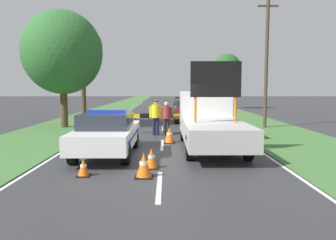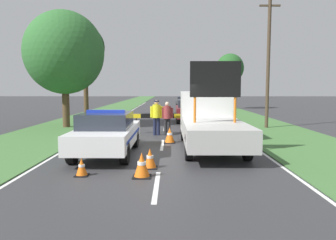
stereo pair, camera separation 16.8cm
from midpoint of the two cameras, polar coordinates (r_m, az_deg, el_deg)
ground_plane at (r=11.96m, az=-0.81°, el=-5.86°), size 160.00×160.00×0.00m
lane_markings at (r=23.99m, az=-0.18°, el=-0.05°), size 7.54×58.67×0.01m
grass_verge_left at (r=32.41m, az=-10.69°, el=1.36°), size 4.35×120.00×0.03m
grass_verge_right at (r=32.32m, az=10.66°, el=1.34°), size 4.35×120.00×0.03m
police_car at (r=11.80m, az=-10.16°, el=-2.17°), size 1.90×4.80×1.61m
work_truck at (r=13.29m, az=7.58°, el=-0.08°), size 2.17×6.34×3.30m
road_barrier at (r=16.96m, az=-0.60°, el=0.50°), size 3.45×0.08×1.03m
police_officer at (r=16.44m, az=-1.72°, el=0.98°), size 0.63×0.40×1.77m
pedestrian_civilian at (r=16.43m, az=0.15°, el=0.76°), size 0.60×0.38×1.68m
traffic_cone_near_police at (r=8.83m, az=-4.04°, el=-7.81°), size 0.49×0.49×0.67m
traffic_cone_centre_front at (r=14.21m, az=0.63°, el=-2.63°), size 0.50×0.50×0.68m
traffic_cone_near_truck at (r=9.79m, az=-2.68°, el=-6.68°), size 0.43×0.43×0.60m
traffic_cone_behind_barrier at (r=14.82m, az=-5.34°, el=-2.69°), size 0.35×0.35×0.49m
traffic_cone_lane_edge at (r=9.23m, az=-14.31°, el=-7.95°), size 0.35×0.35×0.49m
queued_car_wagon_maroon at (r=22.96m, az=3.97°, el=1.72°), size 1.86×4.53×1.55m
queued_car_sedan_black at (r=30.12m, az=3.32°, el=2.67°), size 1.84×4.42×1.59m
roadside_tree_near_left at (r=27.17m, az=-14.10°, el=12.07°), size 3.09×3.09×7.19m
roadside_tree_near_right at (r=37.32m, az=10.86°, el=8.80°), size 3.04×3.04×6.14m
roadside_tree_mid_left at (r=20.57m, az=-17.39°, el=11.11°), size 4.65×4.65×6.89m
utility_pole at (r=20.22m, az=17.30°, el=10.09°), size 1.20×0.20×7.85m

